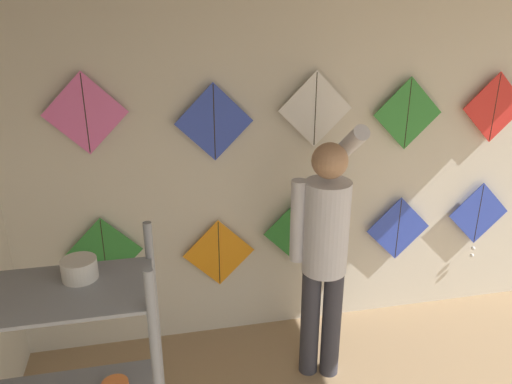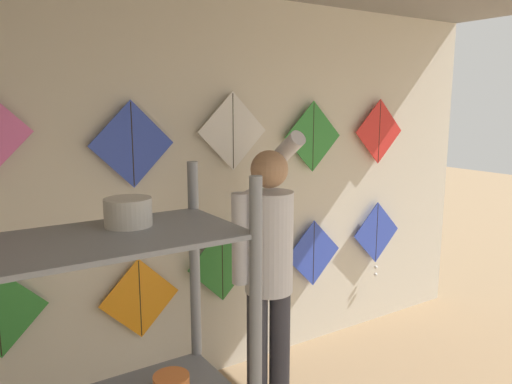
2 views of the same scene
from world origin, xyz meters
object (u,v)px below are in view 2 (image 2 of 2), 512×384
(kite_8, at_px, (313,137))
(kite_9, at_px, (379,132))
(kite_4, at_px, (377,235))
(kite_7, at_px, (233,131))
(kite_3, at_px, (313,253))
(kite_2, at_px, (222,264))
(kite_6, at_px, (132,144))
(shopkeeper, at_px, (268,261))
(kite_1, at_px, (140,298))

(kite_8, bearing_deg, kite_9, 0.00)
(kite_4, height_order, kite_7, kite_7)
(kite_4, distance_m, kite_9, 0.94)
(kite_3, xyz_separation_m, kite_4, (0.74, -0.00, 0.05))
(kite_2, xyz_separation_m, kite_6, (-0.64, 0.00, 0.92))
(kite_4, distance_m, kite_8, 1.20)
(kite_2, height_order, kite_3, kite_2)
(shopkeeper, bearing_deg, kite_1, 156.55)
(kite_7, height_order, kite_8, kite_7)
(kite_1, distance_m, kite_2, 0.65)
(kite_3, bearing_deg, kite_7, 180.00)
(kite_6, bearing_deg, kite_4, -0.02)
(kite_3, relative_size, kite_9, 1.00)
(kite_6, xyz_separation_m, kite_8, (1.48, 0.00, -0.01))
(kite_7, height_order, kite_9, kite_7)
(kite_9, bearing_deg, kite_3, 180.00)
(kite_3, height_order, kite_7, kite_7)
(kite_7, relative_size, kite_8, 1.00)
(kite_3, bearing_deg, kite_1, 180.00)
(shopkeeper, height_order, kite_9, kite_9)
(shopkeeper, distance_m, kite_9, 1.84)
(kite_3, bearing_deg, shopkeeper, -145.98)
(kite_1, bearing_deg, kite_4, -0.02)
(kite_4, height_order, kite_8, kite_8)
(kite_3, height_order, kite_8, kite_8)
(shopkeeper, distance_m, kite_4, 1.72)
(kite_2, xyz_separation_m, kite_8, (0.84, 0.00, 0.91))
(kite_3, distance_m, kite_9, 1.22)
(shopkeeper, height_order, kite_2, shopkeeper)
(kite_2, bearing_deg, kite_3, 0.00)
(kite_6, distance_m, kite_7, 0.75)
(kite_2, bearing_deg, kite_7, 0.00)
(kite_2, xyz_separation_m, kite_3, (0.87, 0.00, -0.06))
(kite_3, height_order, kite_4, kite_4)
(shopkeeper, distance_m, kite_7, 0.98)
(kite_7, xyz_separation_m, kite_9, (1.49, 0.00, -0.05))
(kite_7, bearing_deg, kite_8, 0.00)
(shopkeeper, xyz_separation_m, kite_2, (-0.01, 0.58, -0.19))
(kite_7, bearing_deg, kite_6, 180.00)
(kite_3, height_order, kite_6, kite_6)
(kite_1, xyz_separation_m, kite_3, (1.51, 0.00, 0.06))
(shopkeeper, relative_size, kite_1, 3.36)
(kite_4, relative_size, kite_6, 1.25)
(kite_2, height_order, kite_6, kite_6)
(kite_1, xyz_separation_m, kite_7, (0.74, 0.00, 1.10))
(kite_1, height_order, kite_4, kite_4)
(kite_4, xyz_separation_m, kite_7, (-1.51, 0.00, 0.99))
(shopkeeper, relative_size, kite_3, 3.36)
(kite_9, bearing_deg, kite_4, -1.62)
(kite_1, height_order, kite_9, kite_9)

